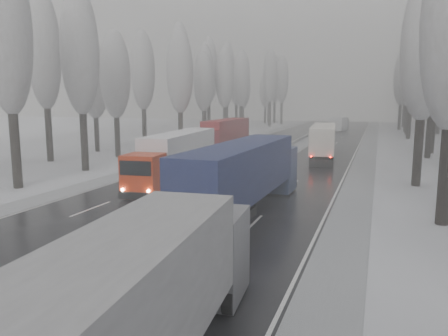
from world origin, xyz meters
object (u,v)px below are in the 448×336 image
Objects in this scene: truck_grey_tarp at (106,335)px; truck_cream_box at (324,139)px; truck_blue_box at (247,173)px; truck_red_red at (224,133)px; box_truck_distant at (340,124)px; truck_red_white at (177,153)px.

truck_grey_tarp reaches higher than truck_cream_box.
truck_blue_box is 1.05× the size of truck_red_red.
truck_red_red reaches higher than box_truck_distant.
truck_grey_tarp is 43.95m from truck_cream_box.
truck_blue_box reaches higher than truck_red_white.
truck_red_white is (-11.15, 26.25, 0.00)m from truck_grey_tarp.
truck_blue_box is at bearing -98.05° from truck_cream_box.
truck_cream_box is 0.97× the size of truck_red_red.
truck_blue_box is 2.01× the size of box_truck_distant.
truck_red_red is at bearing 93.63° from truck_red_white.
truck_red_red is at bearing 156.31° from truck_cream_box.
truck_red_red is (-13.66, 4.59, 0.10)m from truck_cream_box.
truck_red_white is 22.58m from truck_red_red.
box_truck_distant is (-0.91, 73.79, -0.97)m from truck_blue_box.
truck_blue_box is 33.01m from truck_red_red.
box_truck_distant is (-2.24, 47.76, -0.75)m from truck_cream_box.
box_truck_distant is at bearing 87.19° from truck_grey_tarp.
truck_red_white is at bearing -124.55° from truck_cream_box.
truck_red_white is at bearing -81.08° from truck_red_red.
truck_red_red reaches higher than truck_cream_box.
truck_blue_box is 26.06m from truck_cream_box.
truck_red_white is (-9.97, -17.68, 0.04)m from truck_cream_box.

